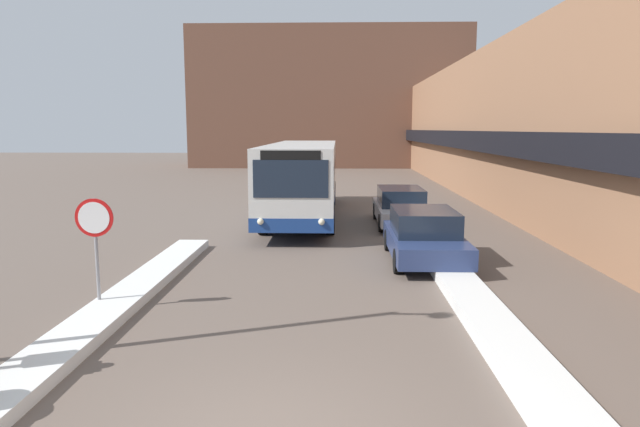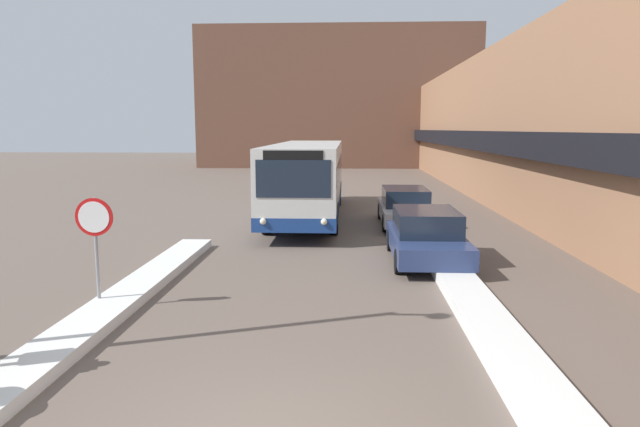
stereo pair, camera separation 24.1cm
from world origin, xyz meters
The scene contains 8 objects.
building_row_right centered at (9.97, 24.00, 3.67)m, with size 5.50×60.00×7.35m.
building_backdrop_far centered at (0.00, 50.15, 6.45)m, with size 26.00×8.00×12.90m.
snow_bank_left centered at (-3.60, 4.67, 0.11)m, with size 0.90×12.77×0.22m.
snow_bank_right centered at (3.60, 2.89, 0.12)m, with size 0.90×13.53×0.25m.
city_bus centered at (-0.58, 17.03, 1.66)m, with size 2.60×12.48×3.00m.
parked_car_front centered at (3.20, 9.37, 0.71)m, with size 1.92×4.42×1.41m.
parked_car_middle centered at (3.20, 15.29, 0.71)m, with size 1.86×4.77×1.40m.
stop_sign centered at (-3.95, 4.83, 1.64)m, with size 0.76×0.08×2.26m.
Camera 2 is at (1.06, -6.04, 3.60)m, focal length 32.00 mm.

